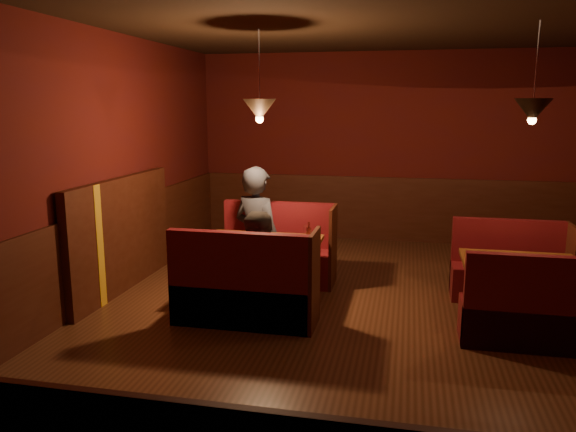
% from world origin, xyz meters
% --- Properties ---
extents(room, '(6.02, 7.02, 2.92)m').
position_xyz_m(room, '(-0.28, 0.04, 1.05)').
color(room, '#472513').
rests_on(room, ground).
extents(main_table, '(1.26, 0.77, 0.89)m').
position_xyz_m(main_table, '(-1.26, 0.38, 0.52)').
color(main_table, brown).
rests_on(main_table, ground).
extents(main_bench_far, '(1.39, 0.50, 0.95)m').
position_xyz_m(main_bench_far, '(-1.25, 1.10, 0.30)').
color(main_bench_far, '#581210').
rests_on(main_bench_far, ground).
extents(main_bench_near, '(1.39, 0.50, 0.95)m').
position_xyz_m(main_bench_near, '(-1.25, -0.34, 0.30)').
color(main_bench_near, '#581210').
rests_on(main_bench_near, ground).
extents(second_table, '(1.10, 0.70, 0.62)m').
position_xyz_m(second_table, '(1.35, 0.34, 0.46)').
color(second_table, brown).
rests_on(second_table, ground).
extents(second_bench_far, '(1.21, 0.45, 0.87)m').
position_xyz_m(second_bench_far, '(1.38, 1.00, 0.28)').
color(second_bench_far, '#581210').
rests_on(second_bench_far, ground).
extents(second_bench_near, '(1.21, 0.45, 0.87)m').
position_xyz_m(second_bench_near, '(1.38, -0.32, 0.28)').
color(second_bench_near, '#581210').
rests_on(second_bench_near, ground).
extents(diner_a, '(0.76, 0.65, 1.76)m').
position_xyz_m(diner_a, '(-1.46, 0.92, 0.88)').
color(diner_a, '#24252B').
rests_on(diner_a, ground).
extents(diner_b, '(0.79, 0.66, 1.44)m').
position_xyz_m(diner_b, '(-1.11, -0.18, 0.72)').
color(diner_b, '#322B26').
rests_on(diner_b, ground).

